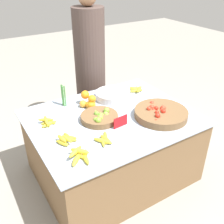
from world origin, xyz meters
TOP-DOWN VIEW (x-y plane):
  - ground_plane at (0.00, 0.00)m, footprint 12.00×12.00m
  - market_table at (0.00, 0.00)m, footprint 1.45×1.16m
  - lime_bowl at (-0.12, 0.01)m, footprint 0.33×0.33m
  - tomato_basket at (0.37, -0.23)m, footprint 0.47×0.47m
  - orange_pile at (-0.09, 0.27)m, footprint 0.14×0.20m
  - metal_bowl at (0.19, 0.31)m, footprint 0.34×0.34m
  - price_sign at (-0.02, -0.17)m, footprint 0.14×0.02m
  - veg_bundle at (-0.28, 0.43)m, footprint 0.03×0.05m
  - banana_bunch_back_center at (-0.24, -0.28)m, footprint 0.15×0.19m
  - banana_bunch_front_center at (-0.49, -0.36)m, footprint 0.18×0.20m
  - banana_bunch_front_right at (0.51, 0.31)m, footprint 0.16×0.18m
  - banana_bunch_front_left at (-0.53, 0.18)m, footprint 0.15×0.15m
  - banana_bunch_middle_right at (-0.50, -0.13)m, footprint 0.17×0.18m
  - vendor_person at (0.26, 0.92)m, footprint 0.36×0.36m

SIDE VIEW (x-z plane):
  - ground_plane at x=0.00m, z-range 0.00..0.00m
  - market_table at x=0.00m, z-range 0.00..0.66m
  - banana_bunch_back_center at x=-0.24m, z-range 0.66..0.69m
  - banana_bunch_front_right at x=0.51m, z-range 0.65..0.71m
  - banana_bunch_front_left at x=-0.53m, z-range 0.65..0.71m
  - banana_bunch_middle_right at x=-0.50m, z-range 0.65..0.71m
  - banana_bunch_front_center at x=-0.49m, z-range 0.65..0.72m
  - lime_bowl at x=-0.12m, z-range 0.64..0.73m
  - tomato_basket at x=0.37m, z-range 0.64..0.74m
  - metal_bowl at x=0.19m, z-range 0.66..0.73m
  - price_sign at x=-0.02m, z-range 0.66..0.76m
  - orange_pile at x=-0.09m, z-range 0.65..0.79m
  - vendor_person at x=0.26m, z-range -0.07..1.59m
  - veg_bundle at x=-0.28m, z-range 0.66..0.87m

